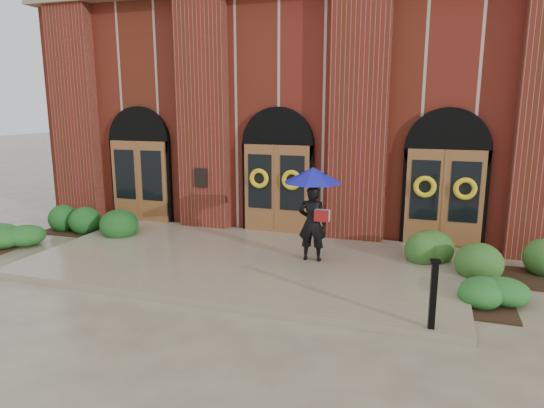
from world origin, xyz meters
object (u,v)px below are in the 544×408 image
at_px(metal_post, 433,293).
at_px(hedge_wall_left, 97,220).
at_px(man_with_umbrella, 313,196).
at_px(hedge_wall_right, 475,257).

xyz_separation_m(metal_post, hedge_wall_left, (-9.50, 3.82, -0.38)).
bearing_deg(metal_post, man_with_umbrella, 133.54).
relative_size(hedge_wall_left, hedge_wall_right, 0.96).
bearing_deg(hedge_wall_left, hedge_wall_right, -1.92).
height_order(hedge_wall_left, hedge_wall_right, hedge_wall_right).
bearing_deg(hedge_wall_left, metal_post, -21.90).
distance_m(hedge_wall_left, hedge_wall_right, 10.41).
distance_m(man_with_umbrella, metal_post, 4.04).
relative_size(metal_post, hedge_wall_right, 0.38).
bearing_deg(hedge_wall_right, hedge_wall_left, 178.08).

